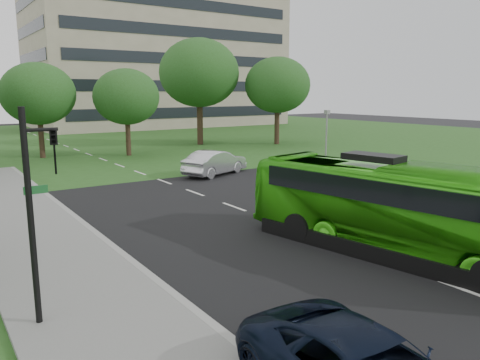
{
  "coord_description": "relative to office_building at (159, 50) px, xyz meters",
  "views": [
    {
      "loc": [
        -12.37,
        -12.69,
        5.59
      ],
      "look_at": [
        -0.47,
        4.8,
        1.6
      ],
      "focal_mm": 35.0,
      "sensor_mm": 36.0,
      "label": 1
    }
  ],
  "objects": [
    {
      "name": "tree_park_d",
      "position": [
        -9.48,
        -30.48,
        -4.93
      ],
      "size": [
        8.46,
        8.46,
        11.18
      ],
      "color": "black",
      "rests_on": "ground"
    },
    {
      "name": "bus",
      "position": [
        -20.96,
        -64.84,
        -10.9
      ],
      "size": [
        4.71,
        11.77,
        3.2
      ],
      "primitive_type": "imported",
      "rotation": [
        0.0,
        0.0,
        0.18
      ],
      "color": "green",
      "rests_on": "ground"
    },
    {
      "name": "street_surfaces",
      "position": [
        -22.34,
        -39.21,
        -12.47
      ],
      "size": [
        120.0,
        120.0,
        0.15
      ],
      "color": "black",
      "rests_on": "ground"
    },
    {
      "name": "office_building",
      "position": [
        0.0,
        0.0,
        0.0
      ],
      "size": [
        40.1,
        20.1,
        25.0
      ],
      "color": "gray",
      "rests_on": "ground"
    },
    {
      "name": "camera_pole",
      "position": [
        -9.61,
        -49.68,
        -9.73
      ],
      "size": [
        0.41,
        0.37,
        4.3
      ],
      "rotation": [
        0.0,
        0.0,
        0.19
      ],
      "color": "gray",
      "rests_on": "ground"
    },
    {
      "name": "traffic_light",
      "position": [
        -32.29,
        -63.31,
        -9.4
      ],
      "size": [
        0.85,
        0.25,
        5.27
      ],
      "rotation": [
        0.0,
        0.0,
        -0.25
      ],
      "color": "black",
      "rests_on": "ground"
    },
    {
      "name": "sedan",
      "position": [
        -17.96,
        -47.57,
        -11.65
      ],
      "size": [
        5.47,
        3.61,
        1.71
      ],
      "primitive_type": "imported",
      "rotation": [
        0.0,
        0.0,
        1.96
      ],
      "color": "silver",
      "rests_on": "ground"
    },
    {
      "name": "ground",
      "position": [
        -21.96,
        -61.96,
        -12.5
      ],
      "size": [
        160.0,
        160.0,
        0.0
      ],
      "primitive_type": "plane",
      "color": "black",
      "rests_on": "ground"
    },
    {
      "name": "tree_park_c",
      "position": [
        -19.2,
        -34.74,
        -7.33
      ],
      "size": [
        5.74,
        5.74,
        7.62
      ],
      "color": "black",
      "rests_on": "ground"
    },
    {
      "name": "tree_park_b",
      "position": [
        -25.91,
        -32.03,
        -7.06
      ],
      "size": [
        6.15,
        6.15,
        8.06
      ],
      "color": "black",
      "rests_on": "ground"
    },
    {
      "name": "tree_park_e",
      "position": [
        -2.41,
        -34.87,
        -6.18
      ],
      "size": [
        6.97,
        6.97,
        9.3
      ],
      "color": "black",
      "rests_on": "ground"
    }
  ]
}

